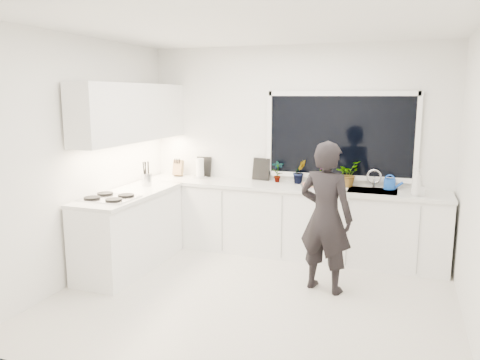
% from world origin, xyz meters
% --- Properties ---
extents(floor, '(4.00, 3.50, 0.02)m').
position_xyz_m(floor, '(0.00, 0.00, -0.01)').
color(floor, beige).
rests_on(floor, ground).
extents(wall_back, '(4.00, 0.02, 2.70)m').
position_xyz_m(wall_back, '(0.00, 1.76, 1.35)').
color(wall_back, white).
rests_on(wall_back, ground).
extents(wall_left, '(0.02, 3.50, 2.70)m').
position_xyz_m(wall_left, '(-2.01, 0.00, 1.35)').
color(wall_left, white).
rests_on(wall_left, ground).
extents(ceiling, '(4.00, 3.50, 0.02)m').
position_xyz_m(ceiling, '(0.00, 0.00, 2.71)').
color(ceiling, white).
rests_on(ceiling, wall_back).
extents(window, '(1.80, 0.02, 1.00)m').
position_xyz_m(window, '(0.60, 1.73, 1.55)').
color(window, black).
rests_on(window, wall_back).
extents(base_cabinets_back, '(3.92, 0.58, 0.88)m').
position_xyz_m(base_cabinets_back, '(0.00, 1.45, 0.44)').
color(base_cabinets_back, white).
rests_on(base_cabinets_back, floor).
extents(base_cabinets_left, '(0.58, 1.60, 0.88)m').
position_xyz_m(base_cabinets_left, '(-1.67, 0.35, 0.44)').
color(base_cabinets_left, white).
rests_on(base_cabinets_left, floor).
extents(countertop_back, '(3.94, 0.62, 0.04)m').
position_xyz_m(countertop_back, '(0.00, 1.44, 0.90)').
color(countertop_back, silver).
rests_on(countertop_back, base_cabinets_back).
extents(countertop_left, '(0.62, 1.60, 0.04)m').
position_xyz_m(countertop_left, '(-1.67, 0.35, 0.90)').
color(countertop_left, silver).
rests_on(countertop_left, base_cabinets_left).
extents(upper_cabinets, '(0.34, 2.10, 0.70)m').
position_xyz_m(upper_cabinets, '(-1.79, 0.70, 1.85)').
color(upper_cabinets, white).
rests_on(upper_cabinets, wall_left).
extents(sink, '(0.58, 0.42, 0.14)m').
position_xyz_m(sink, '(1.05, 1.45, 0.87)').
color(sink, silver).
rests_on(sink, countertop_back).
extents(faucet, '(0.03, 0.03, 0.22)m').
position_xyz_m(faucet, '(1.05, 1.65, 1.03)').
color(faucet, silver).
rests_on(faucet, countertop_back).
extents(stovetop, '(0.56, 0.48, 0.03)m').
position_xyz_m(stovetop, '(-1.69, -0.00, 0.94)').
color(stovetop, black).
rests_on(stovetop, countertop_left).
extents(person, '(0.67, 0.52, 1.61)m').
position_xyz_m(person, '(0.65, 0.45, 0.80)').
color(person, black).
rests_on(person, floor).
extents(pizza_tray, '(0.51, 0.42, 0.03)m').
position_xyz_m(pizza_tray, '(0.40, 1.42, 0.94)').
color(pizza_tray, '#B5B5B9').
rests_on(pizza_tray, countertop_back).
extents(pizza, '(0.46, 0.38, 0.01)m').
position_xyz_m(pizza, '(0.40, 1.42, 0.95)').
color(pizza, red).
rests_on(pizza, pizza_tray).
extents(watering_can, '(0.16, 0.16, 0.13)m').
position_xyz_m(watering_can, '(1.24, 1.61, 0.98)').
color(watering_can, '#1349B9').
rests_on(watering_can, countertop_back).
extents(paper_towel_roll, '(0.13, 0.13, 0.26)m').
position_xyz_m(paper_towel_roll, '(-1.28, 1.55, 1.05)').
color(paper_towel_roll, white).
rests_on(paper_towel_roll, countertop_back).
extents(knife_block, '(0.14, 0.11, 0.22)m').
position_xyz_m(knife_block, '(-1.64, 1.59, 1.03)').
color(knife_block, olive).
rests_on(knife_block, countertop_back).
extents(utensil_crock, '(0.17, 0.17, 0.16)m').
position_xyz_m(utensil_crock, '(-1.69, 0.80, 1.00)').
color(utensil_crock, '#B4B4B9').
rests_on(utensil_crock, countertop_left).
extents(picture_frame_large, '(0.22, 0.03, 0.28)m').
position_xyz_m(picture_frame_large, '(-1.29, 1.69, 1.06)').
color(picture_frame_large, black).
rests_on(picture_frame_large, countertop_back).
extents(picture_frame_small, '(0.25, 0.07, 0.30)m').
position_xyz_m(picture_frame_small, '(-0.43, 1.69, 1.07)').
color(picture_frame_small, black).
rests_on(picture_frame_small, countertop_back).
extents(herb_plants, '(1.17, 0.38, 0.33)m').
position_xyz_m(herb_plants, '(0.48, 1.61, 1.08)').
color(herb_plants, '#26662D').
rests_on(herb_plants, countertop_back).
extents(soap_bottles, '(0.15, 0.13, 0.32)m').
position_xyz_m(soap_bottles, '(1.55, 1.30, 1.07)').
color(soap_bottles, '#D8BF66').
rests_on(soap_bottles, countertop_back).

